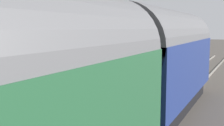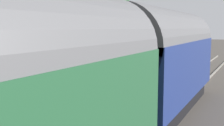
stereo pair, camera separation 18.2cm
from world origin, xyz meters
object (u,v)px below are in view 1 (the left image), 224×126
station_sign_board (161,47)px  tree_mid_background (29,4)px  planter_by_door (150,55)px  station_building (55,46)px  planter_corner_building (113,59)px  lamp_post_platform (161,32)px  train (120,73)px  bench_mid_platform (123,60)px  planter_edge_near (152,59)px  tree_distant (103,6)px

station_sign_board → tree_mid_background: (-1.53, 11.40, 3.47)m
planter_by_door → tree_mid_background: bearing=105.9°
station_building → planter_corner_building: size_ratio=8.61×
planter_corner_building → lamp_post_platform: lamp_post_platform is taller
planter_by_door → lamp_post_platform: lamp_post_platform is taller
train → bench_mid_platform: (9.72, 4.32, -0.83)m
planter_edge_near → bench_mid_platform: bearing=164.0°
bench_mid_platform → station_sign_board: bearing=-25.1°
lamp_post_platform → tree_distant: 9.73m
bench_mid_platform → tree_distant: bearing=36.3°
train → lamp_post_platform: train is taller
station_building → planter_by_door: bearing=-8.7°
train → planter_corner_building: bearing=27.6°
station_sign_board → tree_distant: size_ratio=0.19×
planter_by_door → station_sign_board: 2.02m
station_building → tree_distant: tree_distant is taller
station_building → tree_mid_background: tree_mid_background is taller
station_sign_board → planter_by_door: bearing=44.3°
station_building → planter_corner_building: station_building is taller
bench_mid_platform → tree_distant: tree_distant is taller
lamp_post_platform → tree_mid_background: bearing=92.6°
planter_by_door → lamp_post_platform: 3.41m
bench_mid_platform → tree_distant: (7.83, 5.76, 4.36)m
planter_by_door → tree_distant: (3.14, 6.01, 4.39)m
tree_distant → lamp_post_platform: bearing=-125.6°
planter_edge_near → lamp_post_platform: (-0.93, -0.94, 2.04)m
tree_mid_background → tree_distant: tree_distant is taller
bench_mid_platform → tree_mid_background: bearing=79.5°
bench_mid_platform → tree_distant: 10.65m
station_building → planter_edge_near: station_building is taller
bench_mid_platform → planter_edge_near: bearing=-16.0°
planter_edge_near → lamp_post_platform: lamp_post_platform is taller
bench_mid_platform → station_sign_board: station_sign_board is taller
train → station_building: (4.13, 5.63, 0.38)m
planter_edge_near → station_sign_board: (0.06, -0.63, 0.90)m
station_building → planter_corner_building: bearing=-1.0°
tree_distant → planter_by_door: bearing=-117.6°
lamp_post_platform → tree_mid_background: tree_mid_background is taller
train → station_sign_board: (13.07, 2.75, -0.12)m
planter_corner_building → tree_distant: tree_distant is taller
train → tree_mid_background: 18.57m
planter_edge_near → lamp_post_platform: size_ratio=0.32×
planter_edge_near → station_sign_board: size_ratio=0.67×
planter_by_door → tree_distant: 8.08m
planter_by_door → planter_edge_near: bearing=-154.0°
planter_edge_near → station_sign_board: 1.10m
station_sign_board → tree_mid_background: bearing=97.6°
lamp_post_platform → tree_mid_background: size_ratio=0.41×
planter_edge_near → station_sign_board: station_sign_board is taller
planter_by_door → lamp_post_platform: size_ratio=0.25×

